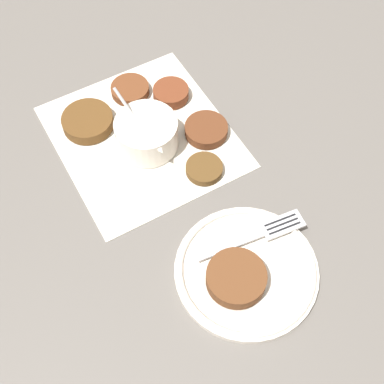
{
  "coord_description": "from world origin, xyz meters",
  "views": [
    {
      "loc": [
        0.54,
        -0.18,
        0.69
      ],
      "look_at": [
        0.17,
        0.01,
        0.02
      ],
      "focal_mm": 50.0,
      "sensor_mm": 36.0,
      "label": 1
    }
  ],
  "objects_px": {
    "fritter_on_plate": "(238,277)",
    "fork": "(262,233)",
    "sauce_bowl": "(148,134)",
    "serving_plate": "(246,270)"
  },
  "relations": [
    {
      "from": "serving_plate",
      "to": "fritter_on_plate",
      "type": "xyz_separation_m",
      "value": [
        0.01,
        -0.02,
        0.02
      ]
    },
    {
      "from": "sauce_bowl",
      "to": "fork",
      "type": "xyz_separation_m",
      "value": [
        0.23,
        0.07,
        -0.01
      ]
    },
    {
      "from": "sauce_bowl",
      "to": "serving_plate",
      "type": "distance_m",
      "value": 0.27
    },
    {
      "from": "fritter_on_plate",
      "to": "fork",
      "type": "relative_size",
      "value": 0.49
    },
    {
      "from": "serving_plate",
      "to": "fork",
      "type": "relative_size",
      "value": 1.21
    },
    {
      "from": "sauce_bowl",
      "to": "fritter_on_plate",
      "type": "bearing_deg",
      "value": 0.15
    },
    {
      "from": "sauce_bowl",
      "to": "fork",
      "type": "bearing_deg",
      "value": 16.59
    },
    {
      "from": "serving_plate",
      "to": "fork",
      "type": "bearing_deg",
      "value": 127.36
    },
    {
      "from": "fork",
      "to": "sauce_bowl",
      "type": "bearing_deg",
      "value": -163.41
    },
    {
      "from": "sauce_bowl",
      "to": "fritter_on_plate",
      "type": "xyz_separation_m",
      "value": [
        0.27,
        0.0,
        -0.0
      ]
    }
  ]
}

